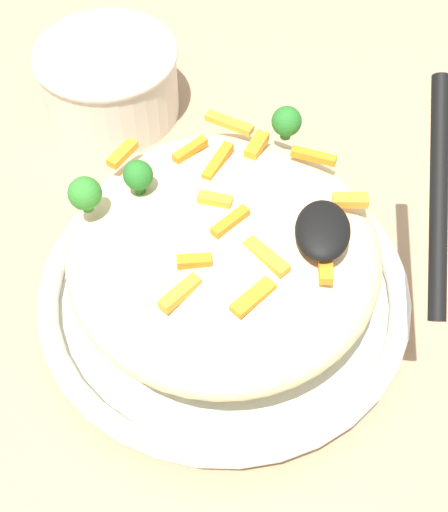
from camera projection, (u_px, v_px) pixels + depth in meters
ground_plane at (224, 308)px, 0.62m from camera, size 2.40×2.40×0.00m
serving_bowl at (224, 294)px, 0.61m from camera, size 0.31×0.31×0.04m
pasta_mound at (224, 252)px, 0.56m from camera, size 0.25×0.25×0.09m
carrot_piece_0 at (230, 222)px, 0.52m from camera, size 0.03×0.03×0.01m
carrot_piece_1 at (180, 293)px, 0.49m from camera, size 0.03×0.03×0.01m
carrot_piece_2 at (257, 145)px, 0.57m from camera, size 0.03×0.02×0.01m
carrot_piece_3 at (326, 265)px, 0.50m from camera, size 0.03×0.01×0.01m
carrot_piece_4 at (314, 156)px, 0.57m from camera, size 0.02×0.04×0.01m
carrot_piece_5 at (218, 162)px, 0.56m from camera, size 0.04×0.02×0.01m
carrot_piece_6 at (215, 200)px, 0.53m from camera, size 0.01×0.03×0.01m
carrot_piece_7 at (266, 256)px, 0.50m from camera, size 0.03×0.04×0.01m
carrot_piece_8 at (123, 153)px, 0.57m from camera, size 0.03×0.02×0.01m
carrot_piece_9 at (229, 123)px, 0.59m from camera, size 0.02×0.04×0.01m
carrot_piece_10 at (194, 261)px, 0.50m from camera, size 0.01×0.03×0.01m
carrot_piece_11 at (350, 200)px, 0.54m from camera, size 0.01×0.03×0.01m
carrot_piece_12 at (190, 150)px, 0.57m from camera, size 0.03×0.03×0.01m
carrot_piece_13 at (253, 297)px, 0.49m from camera, size 0.03×0.03×0.01m
broccoli_floret_0 at (138, 176)px, 0.54m from camera, size 0.02×0.02×0.03m
broccoli_floret_1 at (84, 198)px, 0.52m from camera, size 0.03×0.03×0.03m
broccoli_floret_2 at (287, 122)px, 0.57m from camera, size 0.02×0.02×0.03m
serving_spoon at (364, 218)px, 0.49m from camera, size 0.15×0.10×0.10m
companion_bowl at (109, 78)px, 0.75m from camera, size 0.15×0.15×0.08m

